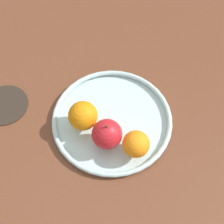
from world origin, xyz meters
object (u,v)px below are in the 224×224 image
fruit_bowl (112,120)px  orange_back_left (136,144)px  ambient_coaster (4,105)px  apple (107,134)px  orange_center (83,116)px

fruit_bowl → orange_back_left: orange_back_left is taller
ambient_coaster → apple: bearing=-25.0°
orange_back_left → ambient_coaster: 35.56cm
orange_back_left → ambient_coaster: size_ratio=0.52×
fruit_bowl → ambient_coaster: bearing=167.5°
ambient_coaster → orange_center: bearing=-19.0°
fruit_bowl → ambient_coaster: 27.83cm
orange_back_left → fruit_bowl: bearing=120.1°
orange_center → ambient_coaster: size_ratio=0.58×
apple → orange_center: 7.37cm
fruit_bowl → orange_center: bearing=-171.9°
orange_back_left → orange_center: 13.98cm
fruit_bowl → apple: (-1.41, -6.00, 4.39)cm
fruit_bowl → apple: bearing=-103.2°
apple → orange_center: size_ratio=1.12×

